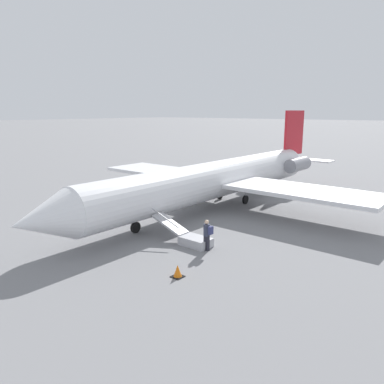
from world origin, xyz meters
The scene contains 5 objects.
ground_plane centered at (0.00, 0.00, 0.00)m, with size 600.00×600.00×0.00m, color slate.
airplane_main centered at (-1.03, -0.01, 2.27)m, with size 32.62×24.48×7.58m.
boarding_stairs centered at (7.68, 4.03, 0.39)m, with size 1.11×4.03×1.83m.
passenger centered at (7.83, 5.38, 1.00)m, with size 0.36×0.54×1.74m.
traffic_cone_near_stairs centered at (11.38, 6.42, 0.27)m, with size 0.53×0.53×0.59m.
Camera 1 is at (23.26, 17.36, 7.55)m, focal length 35.00 mm.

